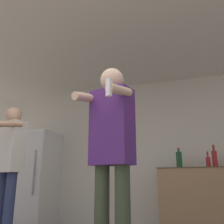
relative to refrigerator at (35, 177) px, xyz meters
name	(u,v)px	position (x,y,z in m)	size (l,w,h in m)	color
wall_back	(134,152)	(1.78, 0.38, 0.45)	(7.00, 0.06, 2.55)	beige
ceiling_slab	(102,41)	(1.78, -1.29, 1.75)	(7.00, 3.80, 0.05)	silver
refrigerator	(35,177)	(0.00, 0.00, 0.00)	(0.70, 0.72, 1.65)	white
counter	(206,201)	(2.93, 0.04, -0.35)	(1.34, 0.64, 0.95)	#997551
bottle_short_whiskey	(215,158)	(3.12, 0.06, 0.27)	(0.08, 0.08, 0.37)	maroon
bottle_green_wine	(208,161)	(3.02, 0.06, 0.22)	(0.06, 0.06, 0.26)	maroon
bottle_dark_rum	(179,160)	(2.59, 0.06, 0.26)	(0.09, 0.09, 0.32)	#194723
person_woman_foreground	(112,147)	(2.18, -2.06, 0.20)	(0.48, 0.50, 1.75)	#38422D
person_man_side	(8,159)	(0.58, -1.43, 0.20)	(0.55, 0.57, 1.71)	navy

